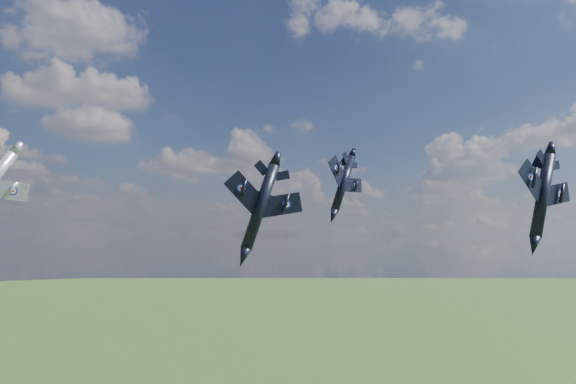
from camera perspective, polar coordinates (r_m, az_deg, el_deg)
jet_lead_navy at (r=76.22m, az=-2.82°, el=-1.46°), size 16.71×19.44×7.00m
jet_right_navy at (r=80.78m, az=24.46°, el=-0.30°), size 12.09×16.03×6.65m
jet_high_navy at (r=101.62m, az=5.63°, el=0.88°), size 15.37×18.11×7.83m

